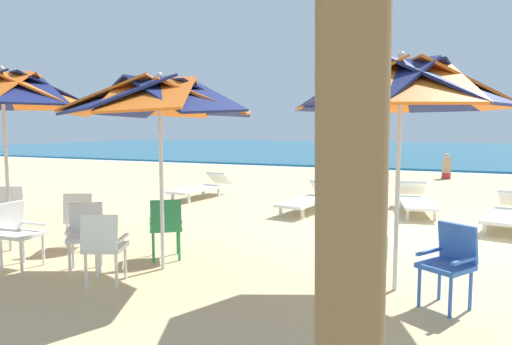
{
  "coord_description": "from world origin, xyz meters",
  "views": [
    {
      "loc": [
        0.5,
        -7.83,
        1.86
      ],
      "look_at": [
        -2.91,
        0.17,
        1.0
      ],
      "focal_mm": 32.41,
      "sensor_mm": 36.0,
      "label": 1
    }
  ],
  "objects_px": {
    "plastic_chair_2": "(86,232)",
    "beach_umbrella_2": "(3,91)",
    "plastic_chair_0": "(450,260)",
    "plastic_chair_1": "(166,225)",
    "plastic_chair_6": "(81,216)",
    "beachgoer_seated": "(446,170)",
    "sun_lounger_2": "(310,199)",
    "plastic_chair_3": "(104,244)",
    "beach_umbrella_1": "(160,99)",
    "sun_lounger_1": "(416,200)",
    "plastic_chair_5": "(8,208)",
    "beach_umbrella_0": "(401,87)",
    "sun_lounger_0": "(509,213)",
    "sun_lounger_3": "(201,187)",
    "plastic_chair_4": "(18,230)",
    "cooler_box": "(368,247)"
  },
  "relations": [
    {
      "from": "plastic_chair_2",
      "to": "beach_umbrella_2",
      "type": "relative_size",
      "value": 0.32
    },
    {
      "from": "plastic_chair_0",
      "to": "plastic_chair_2",
      "type": "height_order",
      "value": "same"
    },
    {
      "from": "plastic_chair_1",
      "to": "plastic_chair_2",
      "type": "bearing_deg",
      "value": -130.53
    },
    {
      "from": "plastic_chair_6",
      "to": "beachgoer_seated",
      "type": "xyz_separation_m",
      "value": [
        5.02,
        12.72,
        -0.2
      ]
    },
    {
      "from": "beachgoer_seated",
      "to": "sun_lounger_2",
      "type": "bearing_deg",
      "value": -107.81
    },
    {
      "from": "plastic_chair_3",
      "to": "plastic_chair_6",
      "type": "bearing_deg",
      "value": 141.28
    },
    {
      "from": "beach_umbrella_1",
      "to": "sun_lounger_1",
      "type": "distance_m",
      "value": 6.45
    },
    {
      "from": "sun_lounger_2",
      "to": "plastic_chair_5",
      "type": "bearing_deg",
      "value": -132.48
    },
    {
      "from": "plastic_chair_6",
      "to": "beach_umbrella_0",
      "type": "bearing_deg",
      "value": -0.19
    },
    {
      "from": "sun_lounger_0",
      "to": "sun_lounger_2",
      "type": "xyz_separation_m",
      "value": [
        -3.86,
        0.19,
        0.0
      ]
    },
    {
      "from": "sun_lounger_1",
      "to": "plastic_chair_3",
      "type": "bearing_deg",
      "value": -115.52
    },
    {
      "from": "plastic_chair_3",
      "to": "sun_lounger_3",
      "type": "height_order",
      "value": "plastic_chair_3"
    },
    {
      "from": "sun_lounger_1",
      "to": "sun_lounger_0",
      "type": "bearing_deg",
      "value": -28.67
    },
    {
      "from": "plastic_chair_4",
      "to": "cooler_box",
      "type": "height_order",
      "value": "plastic_chair_4"
    },
    {
      "from": "sun_lounger_0",
      "to": "sun_lounger_1",
      "type": "xyz_separation_m",
      "value": [
        -1.69,
        0.93,
        0.0
      ]
    },
    {
      "from": "sun_lounger_0",
      "to": "sun_lounger_3",
      "type": "xyz_separation_m",
      "value": [
        -7.05,
        0.97,
        0.0
      ]
    },
    {
      "from": "plastic_chair_0",
      "to": "sun_lounger_2",
      "type": "relative_size",
      "value": 0.39
    },
    {
      "from": "plastic_chair_0",
      "to": "plastic_chair_6",
      "type": "height_order",
      "value": "same"
    },
    {
      "from": "plastic_chair_1",
      "to": "sun_lounger_2",
      "type": "height_order",
      "value": "plastic_chair_1"
    },
    {
      "from": "sun_lounger_0",
      "to": "cooler_box",
      "type": "xyz_separation_m",
      "value": [
        -2.02,
        -3.15,
        -0.08
      ]
    },
    {
      "from": "beachgoer_seated",
      "to": "beach_umbrella_1",
      "type": "bearing_deg",
      "value": -103.97
    },
    {
      "from": "beach_umbrella_0",
      "to": "sun_lounger_1",
      "type": "height_order",
      "value": "beach_umbrella_0"
    },
    {
      "from": "beachgoer_seated",
      "to": "sun_lounger_3",
      "type": "bearing_deg",
      "value": -127.79
    },
    {
      "from": "cooler_box",
      "to": "beachgoer_seated",
      "type": "bearing_deg",
      "value": 85.88
    },
    {
      "from": "cooler_box",
      "to": "plastic_chair_6",
      "type": "bearing_deg",
      "value": -166.12
    },
    {
      "from": "plastic_chair_0",
      "to": "sun_lounger_1",
      "type": "relative_size",
      "value": 0.39
    },
    {
      "from": "plastic_chair_6",
      "to": "plastic_chair_0",
      "type": "bearing_deg",
      "value": -3.42
    },
    {
      "from": "beach_umbrella_0",
      "to": "sun_lounger_3",
      "type": "bearing_deg",
      "value": 136.8
    },
    {
      "from": "beach_umbrella_1",
      "to": "plastic_chair_4",
      "type": "bearing_deg",
      "value": -159.72
    },
    {
      "from": "plastic_chair_5",
      "to": "sun_lounger_1",
      "type": "height_order",
      "value": "plastic_chair_5"
    },
    {
      "from": "beach_umbrella_2",
      "to": "sun_lounger_1",
      "type": "height_order",
      "value": "beach_umbrella_2"
    },
    {
      "from": "plastic_chair_3",
      "to": "beach_umbrella_1",
      "type": "bearing_deg",
      "value": 72.05
    },
    {
      "from": "plastic_chair_5",
      "to": "sun_lounger_0",
      "type": "bearing_deg",
      "value": 27.87
    },
    {
      "from": "beach_umbrella_1",
      "to": "beach_umbrella_2",
      "type": "distance_m",
      "value": 2.65
    },
    {
      "from": "sun_lounger_2",
      "to": "beach_umbrella_0",
      "type": "bearing_deg",
      "value": -62.2
    },
    {
      "from": "beach_umbrella_1",
      "to": "plastic_chair_2",
      "type": "height_order",
      "value": "beach_umbrella_1"
    },
    {
      "from": "sun_lounger_2",
      "to": "sun_lounger_3",
      "type": "height_order",
      "value": "same"
    },
    {
      "from": "plastic_chair_0",
      "to": "plastic_chair_3",
      "type": "relative_size",
      "value": 1.0
    },
    {
      "from": "beach_umbrella_2",
      "to": "plastic_chair_6",
      "type": "xyz_separation_m",
      "value": [
        0.88,
        0.53,
        -1.88
      ]
    },
    {
      "from": "plastic_chair_6",
      "to": "sun_lounger_1",
      "type": "height_order",
      "value": "plastic_chair_6"
    },
    {
      "from": "plastic_chair_0",
      "to": "sun_lounger_1",
      "type": "height_order",
      "value": "plastic_chair_0"
    },
    {
      "from": "plastic_chair_1",
      "to": "plastic_chair_4",
      "type": "bearing_deg",
      "value": -146.43
    },
    {
      "from": "plastic_chair_5",
      "to": "beachgoer_seated",
      "type": "height_order",
      "value": "beachgoer_seated"
    },
    {
      "from": "sun_lounger_1",
      "to": "beach_umbrella_1",
      "type": "bearing_deg",
      "value": -116.56
    },
    {
      "from": "beach_umbrella_1",
      "to": "beach_umbrella_2",
      "type": "bearing_deg",
      "value": -176.93
    },
    {
      "from": "beach_umbrella_2",
      "to": "sun_lounger_2",
      "type": "relative_size",
      "value": 1.24
    },
    {
      "from": "plastic_chair_6",
      "to": "sun_lounger_1",
      "type": "relative_size",
      "value": 0.39
    },
    {
      "from": "plastic_chair_1",
      "to": "beach_umbrella_0",
      "type": "bearing_deg",
      "value": -0.32
    },
    {
      "from": "beach_umbrella_2",
      "to": "beachgoer_seated",
      "type": "distance_m",
      "value": 14.66
    },
    {
      "from": "plastic_chair_3",
      "to": "sun_lounger_2",
      "type": "xyz_separation_m",
      "value": [
        0.84,
        5.57,
        -0.22
      ]
    }
  ]
}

